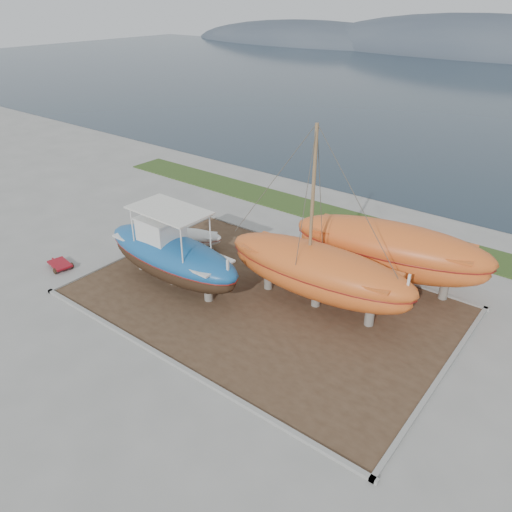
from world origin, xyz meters
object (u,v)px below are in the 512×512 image
Objects in this scene: blue_caique at (171,247)px; white_dinghy at (192,239)px; orange_sailboat at (321,223)px; red_trailer at (60,265)px; orange_bare_hull at (389,256)px.

white_dinghy is (-2.16, 3.60, -1.58)m from blue_caique.
blue_caique is 7.94m from orange_sailboat.
red_trailer is (-13.37, -5.57, -4.35)m from orange_sailboat.
white_dinghy is 0.36× the size of orange_bare_hull.
orange_sailboat reaches higher than blue_caique.
blue_caique is 0.91× the size of orange_sailboat.
blue_caique is at bearing -151.66° from orange_bare_hull.
orange_bare_hull is (8.86, 6.86, -0.46)m from blue_caique.
red_trailer is at bearing -147.69° from white_dinghy.
blue_caique is 0.87× the size of orange_bare_hull.
orange_sailboat is at bearing 32.37° from red_trailer.
red_trailer is (-15.18, -9.58, -1.58)m from orange_bare_hull.
blue_caique is 4.09× the size of red_trailer.
orange_sailboat is at bearing -123.75° from orange_bare_hull.
orange_bare_hull is 18.02m from red_trailer.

